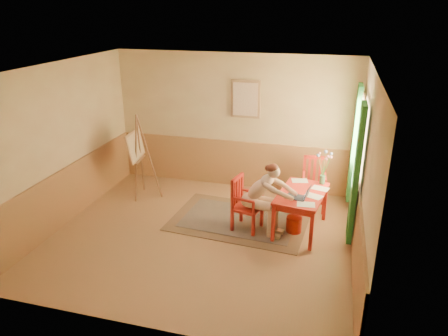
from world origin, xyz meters
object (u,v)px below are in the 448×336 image
(laptop, at_px, (300,196))
(chair_back, at_px, (314,183))
(figure, at_px, (263,195))
(easel, at_px, (137,149))
(table, at_px, (302,197))
(chair_left, at_px, (245,204))

(laptop, bearing_deg, chair_back, 82.04)
(chair_back, relative_size, figure, 0.78)
(chair_back, relative_size, easel, 0.58)
(table, distance_m, chair_back, 0.98)
(chair_back, distance_m, laptop, 1.24)
(figure, relative_size, laptop, 3.10)
(chair_left, xyz_separation_m, figure, (0.32, -0.05, 0.23))
(chair_back, bearing_deg, chair_left, -133.36)
(table, xyz_separation_m, figure, (-0.62, -0.24, 0.08))
(chair_left, xyz_separation_m, laptop, (0.92, -0.05, 0.29))
(chair_back, xyz_separation_m, easel, (-3.44, -0.38, 0.51))
(chair_back, distance_m, easel, 3.50)
(table, bearing_deg, chair_left, -168.79)
(chair_left, height_order, laptop, chair_left)
(table, relative_size, figure, 1.00)
(chair_left, bearing_deg, table, 11.21)
(chair_back, bearing_deg, figure, -122.62)
(chair_left, bearing_deg, chair_back, 46.64)
(figure, xyz_separation_m, laptop, (0.60, 0.01, 0.06))
(chair_back, bearing_deg, table, -98.79)
(chair_back, bearing_deg, laptop, -97.96)
(chair_left, xyz_separation_m, chair_back, (1.09, 1.15, 0.02))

